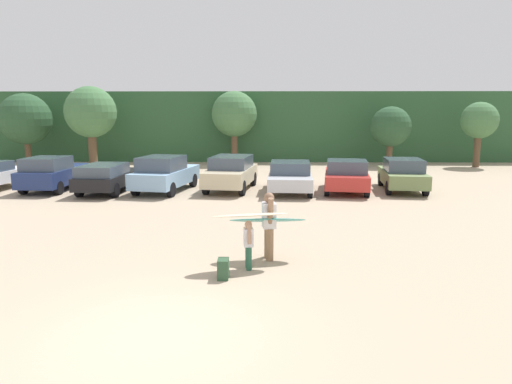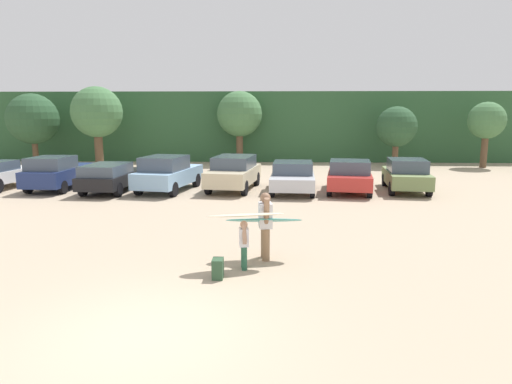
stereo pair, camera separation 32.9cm
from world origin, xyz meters
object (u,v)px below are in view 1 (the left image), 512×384
(parked_car_sky_blue, at_px, (165,173))
(surfboard_teal, at_px, (268,220))
(parked_car_black, at_px, (108,177))
(parked_car_navy, at_px, (53,173))
(parked_car_olive_green, at_px, (403,174))
(person_child, at_px, (248,242))
(parked_car_champagne, at_px, (231,172))
(parked_car_silver, at_px, (290,176))
(surfboard_cream, at_px, (250,215))
(backpack_dropped, at_px, (223,269))
(person_adult, at_px, (269,222))
(parked_car_red, at_px, (346,176))

(parked_car_sky_blue, bearing_deg, surfboard_teal, -143.51)
(parked_car_black, bearing_deg, parked_car_navy, 80.88)
(parked_car_olive_green, xyz_separation_m, person_child, (-6.87, -11.03, -0.12))
(parked_car_navy, xyz_separation_m, parked_car_sky_blue, (5.34, -0.33, 0.03))
(parked_car_navy, xyz_separation_m, parked_car_black, (2.77, -0.61, -0.09))
(parked_car_champagne, distance_m, parked_car_olive_green, 8.06)
(parked_car_champagne, xyz_separation_m, surfboard_teal, (1.64, -10.44, 0.16))
(parked_car_silver, bearing_deg, surfboard_cream, 174.87)
(parked_car_champagne, xyz_separation_m, backpack_dropped, (0.64, -11.86, -0.62))
(parked_car_black, relative_size, surfboard_teal, 2.30)
(parked_car_sky_blue, xyz_separation_m, person_child, (4.23, -10.64, -0.19))
(parked_car_navy, xyz_separation_m, surfboard_teal, (10.03, -10.21, 0.19))
(parked_car_black, relative_size, person_adult, 2.63)
(parked_car_navy, distance_m, surfboard_teal, 14.31)
(person_adult, height_order, surfboard_cream, person_adult)
(parked_car_silver, xyz_separation_m, parked_car_olive_green, (5.29, 0.42, 0.05))
(parked_car_olive_green, xyz_separation_m, backpack_dropped, (-7.42, -11.68, -0.55))
(parked_car_champagne, distance_m, person_child, 11.26)
(parked_car_champagne, bearing_deg, parked_car_black, 107.10)
(parked_car_black, bearing_deg, surfboard_teal, -139.73)
(parked_car_red, bearing_deg, parked_car_olive_green, -73.54)
(parked_car_black, height_order, parked_car_silver, parked_car_silver)
(parked_car_red, distance_m, surfboard_cream, 11.32)
(parked_car_sky_blue, distance_m, person_child, 11.45)
(surfboard_teal, bearing_deg, parked_car_black, -55.66)
(parked_car_champagne, height_order, parked_car_red, parked_car_champagne)
(person_child, relative_size, surfboard_teal, 0.60)
(parked_car_navy, height_order, person_child, parked_car_navy)
(parked_car_sky_blue, xyz_separation_m, surfboard_cream, (4.27, -10.50, 0.43))
(parked_car_olive_green, relative_size, backpack_dropped, 9.35)
(parked_car_navy, height_order, parked_car_champagne, parked_car_navy)
(parked_car_sky_blue, bearing_deg, surfboard_cream, -146.76)
(surfboard_cream, bearing_deg, backpack_dropped, 40.76)
(parked_car_sky_blue, distance_m, person_adult, 10.94)
(parked_car_red, xyz_separation_m, surfboard_teal, (-3.73, -9.89, 0.24))
(parked_car_sky_blue, bearing_deg, parked_car_navy, 97.61)
(parked_car_black, xyz_separation_m, parked_car_silver, (8.38, 0.24, 0.00))
(parked_car_navy, relative_size, person_adult, 2.57)
(surfboard_teal, bearing_deg, surfboard_cream, 53.57)
(parked_car_black, bearing_deg, person_child, -143.53)
(parked_car_champagne, distance_m, parked_car_silver, 2.83)
(parked_car_red, distance_m, surfboard_teal, 10.58)
(parked_car_black, height_order, backpack_dropped, parked_car_black)
(parked_car_champagne, relative_size, parked_car_olive_green, 1.09)
(person_child, relative_size, backpack_dropped, 2.59)
(parked_car_navy, distance_m, parked_car_sky_blue, 5.35)
(person_adult, bearing_deg, parked_car_red, -118.18)
(parked_car_sky_blue, distance_m, surfboard_cream, 11.35)
(parked_car_champagne, distance_m, person_adult, 10.57)
(parked_car_navy, xyz_separation_m, parked_car_olive_green, (16.44, 0.06, -0.03))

